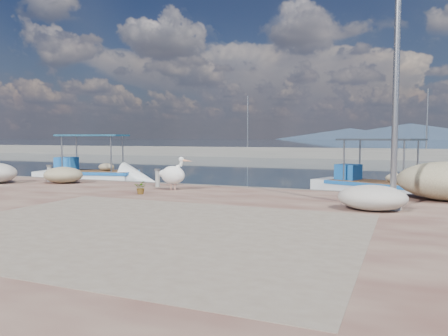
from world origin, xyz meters
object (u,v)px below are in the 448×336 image
bollard_near (158,177)px  lamp_post (396,83)px  boat_left (92,178)px  boat_right (378,190)px  pelican (173,174)px

bollard_near → lamp_post: bearing=-14.6°
boat_left → lamp_post: 17.03m
bollard_near → boat_left: bearing=147.0°
boat_right → lamp_post: size_ratio=0.86×
boat_right → bollard_near: boat_right is taller
pelican → lamp_post: bearing=-17.8°
boat_left → boat_right: bearing=-12.0°
lamp_post → bollard_near: size_ratio=9.97×
boat_left → pelican: bearing=-46.1°
boat_left → boat_right: (14.53, 0.29, -0.02)m
lamp_post → bollard_near: 9.30m
boat_left → lamp_post: lamp_post is taller
boat_left → pelican: (7.84, -5.10, 0.84)m
boat_left → boat_right: boat_left is taller
pelican → lamp_post: size_ratio=0.18×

